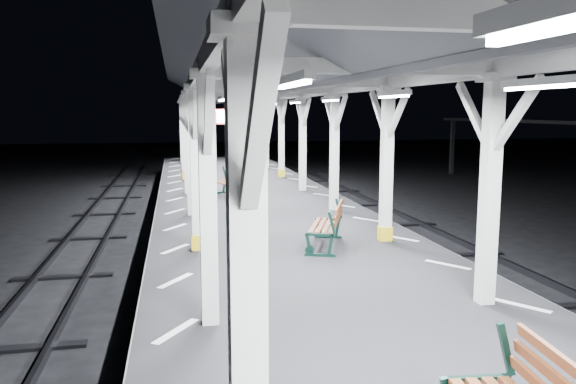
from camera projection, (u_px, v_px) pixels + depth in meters
name	position (u px, v px, depth m)	size (l,w,h in m)	color
ground	(318.00, 327.00, 9.95)	(120.00, 120.00, 0.00)	black
platform	(318.00, 300.00, 9.88)	(6.00, 50.00, 1.00)	black
hazard_stripes_left	(176.00, 281.00, 9.32)	(1.00, 48.00, 0.01)	silver
hazard_stripes_right	(448.00, 265.00, 10.28)	(1.00, 48.00, 0.01)	silver
track_left	(15.00, 346.00, 8.96)	(2.20, 60.00, 0.16)	#2D2D33
track_right	(567.00, 304.00, 10.92)	(2.20, 60.00, 0.16)	#2D2D33
canopy	(320.00, 64.00, 9.27)	(5.40, 49.00, 4.65)	silver
bench_mid	(329.00, 224.00, 11.57)	(1.17, 1.78, 0.91)	#0F2D25
bench_far	(230.00, 181.00, 18.33)	(1.10, 1.87, 0.96)	#0F2D25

